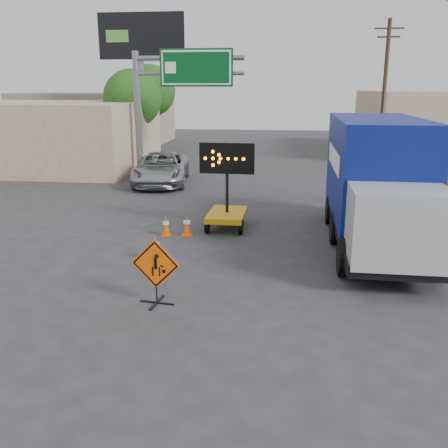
% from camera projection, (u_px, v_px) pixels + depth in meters
% --- Properties ---
extents(ground, '(100.00, 100.00, 0.00)m').
position_uv_depth(ground, '(199.00, 316.00, 11.02)').
color(ground, '#2D2D30').
rests_on(ground, ground).
extents(curb_right, '(0.40, 60.00, 0.12)m').
position_uv_depth(curb_right, '(394.00, 189.00, 24.54)').
color(curb_right, gray).
rests_on(curb_right, ground).
extents(sidewalk_right, '(4.00, 60.00, 0.15)m').
position_uv_depth(sidewalk_right, '(443.00, 189.00, 24.27)').
color(sidewalk_right, gray).
rests_on(sidewalk_right, ground).
extents(storefront_left_near, '(14.00, 10.00, 4.00)m').
position_uv_depth(storefront_left_near, '(32.00, 135.00, 31.25)').
color(storefront_left_near, '#CAB292').
rests_on(storefront_left_near, ground).
extents(storefront_left_far, '(12.00, 10.00, 4.40)m').
position_uv_depth(storefront_left_far, '(97.00, 118.00, 44.72)').
color(storefront_left_far, gray).
rests_on(storefront_left_far, ground).
extents(building_right_far, '(10.00, 14.00, 4.60)m').
position_uv_depth(building_right_far, '(435.00, 123.00, 37.64)').
color(building_right_far, '#CAB292').
rests_on(building_right_far, ground).
extents(highway_gantry, '(6.18, 0.38, 6.90)m').
position_uv_depth(highway_gantry, '(173.00, 84.00, 27.38)').
color(highway_gantry, slate).
rests_on(highway_gantry, ground).
extents(billboard, '(6.10, 0.54, 9.85)m').
position_uv_depth(billboard, '(142.00, 50.00, 34.80)').
color(billboard, slate).
rests_on(billboard, ground).
extents(utility_pole_far, '(1.80, 0.26, 9.00)m').
position_uv_depth(utility_pole_far, '(384.00, 90.00, 31.84)').
color(utility_pole_far, '#42301C').
rests_on(utility_pole_far, ground).
extents(tree_left_near, '(3.71, 3.71, 6.03)m').
position_uv_depth(tree_left_near, '(132.00, 99.00, 31.90)').
color(tree_left_near, '#42301C').
rests_on(tree_left_near, ground).
extents(tree_left_far, '(4.10, 4.10, 6.66)m').
position_uv_depth(tree_left_far, '(150.00, 91.00, 39.56)').
color(tree_left_far, '#42301C').
rests_on(tree_left_far, ground).
extents(construction_sign, '(1.17, 0.83, 1.56)m').
position_uv_depth(construction_sign, '(156.00, 270.00, 11.43)').
color(construction_sign, black).
rests_on(construction_sign, ground).
extents(arrow_board, '(1.92, 2.16, 3.03)m').
position_uv_depth(arrow_board, '(227.00, 209.00, 17.77)').
color(arrow_board, orange).
rests_on(arrow_board, ground).
extents(pickup_truck, '(3.38, 6.02, 1.59)m').
position_uv_depth(pickup_truck, '(161.00, 168.00, 25.93)').
color(pickup_truck, '#A7A9AE').
rests_on(pickup_truck, ground).
extents(box_truck, '(2.78, 8.36, 3.96)m').
position_uv_depth(box_truck, '(376.00, 190.00, 15.49)').
color(box_truck, black).
rests_on(box_truck, ground).
extents(cone_a, '(0.39, 0.39, 0.76)m').
position_uv_depth(cone_a, '(155.00, 248.00, 14.45)').
color(cone_a, '#F85805').
rests_on(cone_a, ground).
extents(cone_b, '(0.42, 0.42, 0.69)m').
position_uv_depth(cone_b, '(166.00, 226.00, 16.91)').
color(cone_b, '#F85805').
rests_on(cone_b, ground).
extents(cone_c, '(0.41, 0.41, 0.71)m').
position_uv_depth(cone_c, '(187.00, 225.00, 16.95)').
color(cone_c, '#F85805').
rests_on(cone_c, ground).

